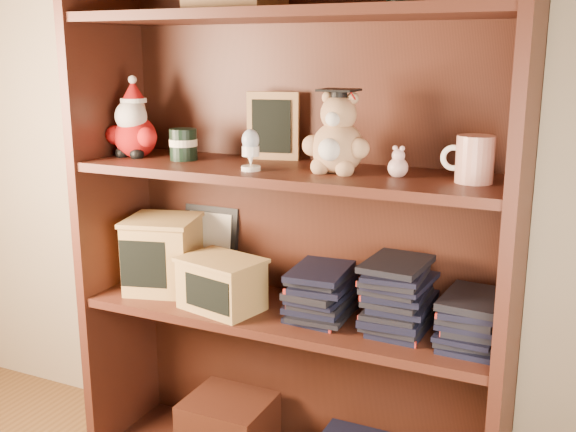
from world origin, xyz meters
name	(u,v)px	position (x,y,z in m)	size (l,w,h in m)	color
bookcase	(295,226)	(0.05, 1.36, 0.78)	(1.20, 0.35, 1.60)	#441E13
shelf_lower	(288,315)	(0.05, 1.30, 0.54)	(1.14, 0.33, 0.02)	#441E13
shelf_upper	(288,173)	(0.05, 1.30, 0.94)	(1.14, 0.33, 0.02)	#441E13
santa_plush	(134,127)	(-0.44, 1.30, 1.04)	(0.17, 0.12, 0.24)	#A50F0F
teachers_tin	(183,144)	(-0.27, 1.30, 1.00)	(0.08, 0.08, 0.09)	black
chalkboard_plaque	(273,127)	(-0.05, 1.42, 1.04)	(0.15, 0.10, 0.19)	#9E7547
egg_cup	(251,148)	(-0.02, 1.23, 1.01)	(0.05, 0.05, 0.11)	white
grad_teddy_bear	(337,140)	(0.19, 1.30, 1.03)	(0.18, 0.15, 0.22)	tan
pink_figurine	(398,165)	(0.35, 1.31, 0.98)	(0.05, 0.05, 0.08)	beige
teacher_mug	(474,159)	(0.53, 1.30, 1.01)	(0.13, 0.09, 0.11)	silver
certificate_frame	(210,243)	(-0.28, 1.44, 0.67)	(0.19, 0.05, 0.23)	black
treats_box	(163,253)	(-0.36, 1.30, 0.66)	(0.25, 0.25, 0.22)	#B38A49
pencils_box	(221,283)	(-0.12, 1.24, 0.62)	(0.25, 0.21, 0.15)	#B38A49
book_stack_left	(323,291)	(0.16, 1.30, 0.62)	(0.14, 0.20, 0.14)	black
book_stack_mid	(399,294)	(0.36, 1.30, 0.65)	(0.14, 0.20, 0.19)	black
book_stack_right	(473,318)	(0.55, 1.30, 0.61)	(0.14, 0.20, 0.13)	black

